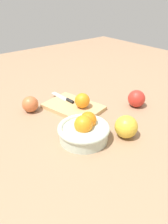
{
  "coord_description": "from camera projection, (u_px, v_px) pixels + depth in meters",
  "views": [
    {
      "loc": [
        -0.61,
        0.55,
        0.48
      ],
      "look_at": [
        -0.01,
        0.07,
        0.04
      ],
      "focal_mm": 35.71,
      "sensor_mm": 36.0,
      "label": 1
    }
  ],
  "objects": [
    {
      "name": "apple_mid_left",
      "position": [
        126.0,
        127.0,
        0.79
      ],
      "size": [
        0.08,
        0.08,
        0.08
      ],
      "primitive_type": "sphere",
      "color": "gold",
      "rests_on": "ground_plane"
    },
    {
      "name": "apple_front_left",
      "position": [
        136.0,
        99.0,
        1.0
      ],
      "size": [
        0.08,
        0.08,
        0.08
      ],
      "primitive_type": "sphere",
      "color": "red",
      "rests_on": "ground_plane"
    },
    {
      "name": "cutting_board",
      "position": [
        73.0,
        107.0,
        0.99
      ],
      "size": [
        0.28,
        0.22,
        0.02
      ],
      "primitive_type": "cube",
      "rotation": [
        0.0,
        0.0,
        0.22
      ],
      "color": "tan",
      "rests_on": "ground_plane"
    },
    {
      "name": "knife",
      "position": [
        66.0,
        99.0,
        1.03
      ],
      "size": [
        0.16,
        0.03,
        0.01
      ],
      "color": "silver",
      "rests_on": "cutting_board"
    },
    {
      "name": "ground_plane",
      "position": [
        94.0,
        114.0,
        0.95
      ],
      "size": [
        2.4,
        2.4,
        0.0
      ],
      "primitive_type": "plane",
      "color": "#997556"
    },
    {
      "name": "apple_back_right",
      "position": [
        30.0,
        104.0,
        0.96
      ],
      "size": [
        0.07,
        0.07,
        0.07
      ],
      "primitive_type": "sphere",
      "color": "#CC6638",
      "rests_on": "ground_plane"
    },
    {
      "name": "orange_on_board",
      "position": [
        82.0,
        101.0,
        0.95
      ],
      "size": [
        0.06,
        0.06,
        0.06
      ],
      "primitive_type": "sphere",
      "color": "orange",
      "rests_on": "cutting_board"
    },
    {
      "name": "bowl",
      "position": [
        84.0,
        130.0,
        0.78
      ],
      "size": [
        0.18,
        0.18,
        0.09
      ],
      "color": "beige",
      "rests_on": "ground_plane"
    }
  ]
}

